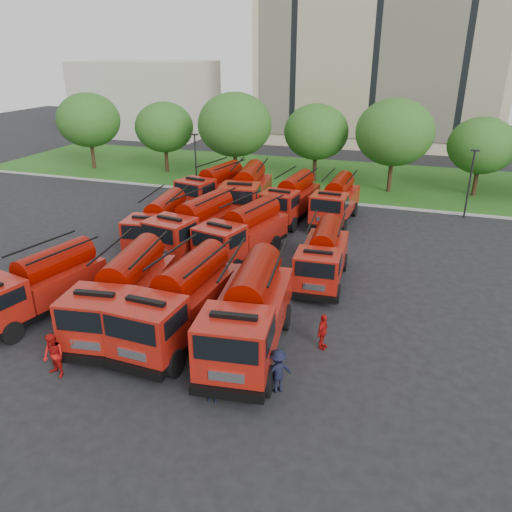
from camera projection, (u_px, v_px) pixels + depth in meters
The scene contains 31 objects.
ground at pixel (233, 293), 26.03m from camera, with size 140.00×140.00×0.00m, color black.
lawn at pixel (328, 178), 48.72m from camera, with size 70.00×16.00×0.12m, color #254C14.
curb at pixel (310, 200), 41.64m from camera, with size 70.00×0.30×0.14m, color gray.
apartment_building at pixel (383, 41), 62.46m from camera, with size 30.00×14.18×25.00m.
side_building at pixel (147, 98), 71.32m from camera, with size 18.00×12.00×10.00m, color #A6A093.
tree_0 at pixel (88, 120), 50.34m from camera, with size 6.30×6.30×7.70m.
tree_1 at pixel (164, 127), 49.05m from camera, with size 5.71×5.71×6.98m.
tree_2 at pixel (235, 125), 45.08m from camera, with size 6.72×6.72×8.22m.
tree_3 at pixel (316, 132), 45.47m from camera, with size 5.88×5.88×7.19m.
tree_4 at pixel (395, 132), 41.90m from camera, with size 6.55×6.55×8.01m.
tree_5 at pixel (482, 146), 41.05m from camera, with size 5.46×5.46×6.68m.
lamp_post_0 at pixel (196, 160), 42.86m from camera, with size 0.60×0.25×5.11m.
lamp_post_1 at pixel (470, 180), 36.41m from camera, with size 0.60×0.25×5.11m.
fire_truck_0 at pixel (39, 285), 23.54m from camera, with size 3.65×6.99×3.03m.
fire_truck_1 at pixel (124, 293), 22.36m from camera, with size 3.61×7.71×3.38m.
fire_truck_2 at pixel (180, 301), 21.61m from camera, with size 3.07×7.63×3.41m.
fire_truck_3 at pixel (249, 312), 20.56m from camera, with size 3.65×8.05×3.54m.
fire_truck_4 at pixel (161, 223), 31.56m from camera, with size 3.24×7.11×3.12m.
fire_truck_5 at pixel (195, 226), 30.79m from camera, with size 3.75×7.63×3.32m.
fire_truck_6 at pixel (243, 233), 29.82m from camera, with size 4.01×7.43×3.22m.
fire_truck_7 at pixel (323, 256), 26.91m from camera, with size 2.75×6.64×2.96m.
fire_truck_8 at pixel (214, 187), 39.47m from camera, with size 3.82×7.41×3.22m.
fire_truck_9 at pixel (247, 192), 37.57m from camera, with size 3.75×8.08×3.54m.
fire_truck_10 at pixel (291, 199), 36.58m from camera, with size 3.12×7.16×3.16m.
fire_truck_11 at pixel (336, 201), 36.14m from camera, with size 2.72×6.95×3.12m.
firefighter_0 at pixel (213, 401), 18.14m from camera, with size 0.54×0.39×1.47m, color black.
firefighter_1 at pixel (57, 376), 19.54m from camera, with size 0.90×0.49×1.85m, color #9A0D0B.
firefighter_2 at pixel (322, 348), 21.34m from camera, with size 0.94×0.54×1.61m, color #9A0D0B.
firefighter_3 at pixel (277, 390), 18.71m from camera, with size 1.14×0.59×1.76m, color black.
firefighter_4 at pixel (125, 284), 27.01m from camera, with size 0.72×0.47×1.48m, color black.
firefighter_5 at pixel (314, 272), 28.49m from camera, with size 1.54×0.66×1.66m, color #9A0D0B.
Camera 1 is at (8.53, -21.64, 11.92)m, focal length 35.00 mm.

